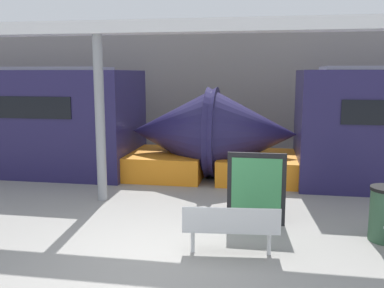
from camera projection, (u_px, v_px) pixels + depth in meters
The scene contains 6 objects.
ground_plane at pixel (153, 258), 7.05m from camera, with size 60.00×60.00×0.00m, color gray.
station_wall at pixel (219, 87), 16.09m from camera, with size 56.00×0.20×5.00m, color gray.
bench_near at pixel (231, 226), 7.09m from camera, with size 1.64×0.59×0.86m.
poster_board at pixel (256, 189), 8.53m from camera, with size 1.16×0.07×1.47m.
support_column_near at pixel (100, 120), 10.00m from camera, with size 0.23×0.23×3.89m, color gray.
canopy_beam at pixel (97, 28), 9.66m from camera, with size 28.00×0.60×0.28m, color silver.
Camera 1 is at (1.76, -6.44, 3.02)m, focal length 40.00 mm.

